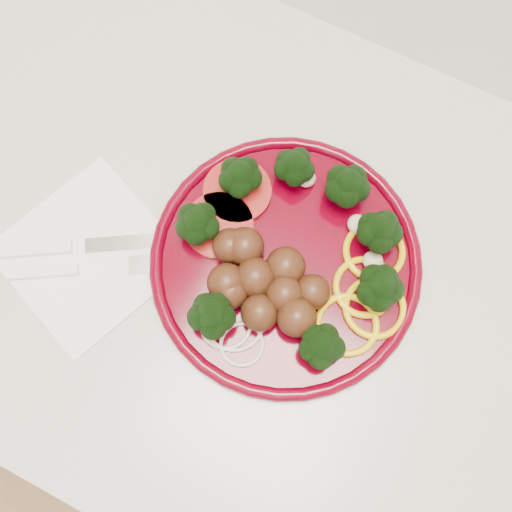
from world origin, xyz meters
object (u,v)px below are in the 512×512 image
at_px(napkin, 88,255).
at_px(plate, 286,261).
at_px(knife, 66,247).
at_px(fork, 63,270).

bearing_deg(napkin, plate, 24.06).
relative_size(plate, napkin, 1.79).
xyz_separation_m(plate, knife, (-0.22, -0.09, -0.01)).
height_order(napkin, knife, knife).
distance_m(napkin, knife, 0.02).
height_order(plate, knife, plate).
bearing_deg(knife, fork, -97.00).
bearing_deg(fork, knife, 83.00).
xyz_separation_m(plate, fork, (-0.20, -0.11, -0.01)).
relative_size(plate, knife, 1.64).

